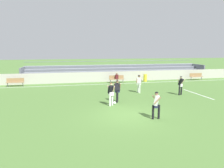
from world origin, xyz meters
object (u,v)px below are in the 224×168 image
(bench_near_wall_gap, at_px, (196,76))
(trash_bin, at_px, (145,78))
(bleacher_stand, at_px, (118,71))
(player_dark_deep_cover, at_px, (111,92))
(player_white_trailing_run, at_px, (139,82))
(soccer_ball, at_px, (115,103))
(bench_far_right, at_px, (15,81))
(spectator_seated, at_px, (117,77))
(player_dark_wide_left, at_px, (181,84))
(bench_near_bin, at_px, (117,78))
(player_white_pressing_high, at_px, (156,103))
(player_dark_dropping_back, at_px, (117,89))

(bench_near_wall_gap, relative_size, trash_bin, 1.95)
(bleacher_stand, height_order, player_dark_deep_cover, bleacher_stand)
(player_white_trailing_run, bearing_deg, soccer_ball, -131.65)
(bench_far_right, bearing_deg, player_white_trailing_run, -27.12)
(bench_near_wall_gap, relative_size, bench_far_right, 1.00)
(player_white_trailing_run, bearing_deg, bench_near_wall_gap, 30.93)
(spectator_seated, bearing_deg, player_dark_wide_left, -63.67)
(bench_near_bin, relative_size, soccer_ball, 8.18)
(player_white_pressing_high, bearing_deg, bench_far_right, 128.09)
(player_dark_dropping_back, relative_size, player_white_trailing_run, 1.01)
(player_white_pressing_high, xyz_separation_m, player_dark_wide_left, (4.83, 5.46, 0.05))
(spectator_seated, distance_m, player_dark_deep_cover, 10.30)
(bench_near_wall_gap, relative_size, player_dark_wide_left, 1.07)
(bench_near_bin, relative_size, player_dark_wide_left, 1.07)
(player_dark_deep_cover, relative_size, soccer_ball, 7.61)
(bench_near_wall_gap, bearing_deg, trash_bin, 178.40)
(bench_far_right, relative_size, player_white_trailing_run, 1.08)
(spectator_seated, relative_size, player_dark_deep_cover, 0.72)
(bleacher_stand, relative_size, bench_far_right, 13.99)
(spectator_seated, relative_size, player_white_trailing_run, 0.72)
(trash_bin, relative_size, soccer_ball, 4.20)
(player_dark_dropping_back, xyz_separation_m, player_dark_wide_left, (6.06, 1.20, -0.00))
(spectator_seated, xyz_separation_m, player_white_trailing_run, (0.60, -6.06, 0.30))
(player_dark_wide_left, bearing_deg, player_white_pressing_high, -131.48)
(player_white_pressing_high, bearing_deg, player_dark_dropping_back, 106.08)
(trash_bin, relative_size, player_white_trailing_run, 0.55)
(trash_bin, height_order, player_white_pressing_high, player_white_pressing_high)
(spectator_seated, relative_size, player_dark_wide_left, 0.72)
(bench_near_bin, xyz_separation_m, player_white_pressing_high, (-0.97, -13.37, 0.41))
(bench_near_wall_gap, bearing_deg, soccer_ball, -144.14)
(bench_near_wall_gap, bearing_deg, player_dark_dropping_back, -145.22)
(spectator_seated, distance_m, player_white_pressing_high, 13.29)
(bench_far_right, bearing_deg, bench_near_wall_gap, 0.00)
(bleacher_stand, height_order, player_white_pressing_high, bleacher_stand)
(player_dark_deep_cover, bearing_deg, spectator_seated, 73.73)
(bleacher_stand, distance_m, player_white_trailing_run, 9.87)
(bench_near_bin, bearing_deg, soccer_ball, -104.77)
(player_white_trailing_run, bearing_deg, player_dark_dropping_back, -133.78)
(bleacher_stand, distance_m, trash_bin, 4.38)
(bench_far_right, relative_size, player_white_pressing_high, 1.12)
(player_dark_wide_left, bearing_deg, player_dark_deep_cover, -162.72)
(player_dark_deep_cover, relative_size, player_white_trailing_run, 1.00)
(player_white_trailing_run, bearing_deg, spectator_seated, 95.68)
(bench_near_wall_gap, relative_size, player_white_trailing_run, 1.08)
(bench_near_bin, distance_m, trash_bin, 3.78)
(bench_near_wall_gap, relative_size, player_white_pressing_high, 1.12)
(bench_near_bin, bearing_deg, player_dark_deep_cover, -106.09)
(bench_near_bin, relative_size, player_dark_dropping_back, 1.07)
(trash_bin, bearing_deg, player_dark_wide_left, -89.43)
(trash_bin, distance_m, soccer_ball, 11.79)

